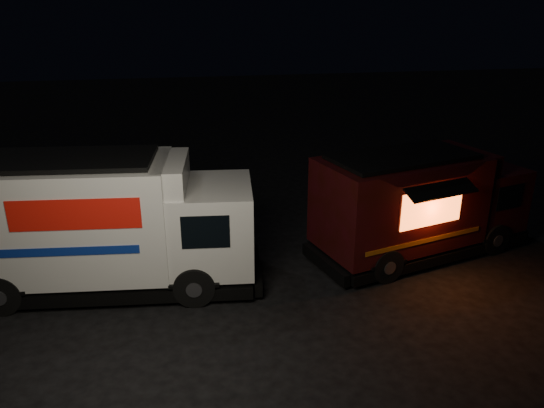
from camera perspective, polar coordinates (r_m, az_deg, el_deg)
The scene contains 3 objects.
ground at distance 13.40m, azimuth -2.53°, elevation -9.08°, with size 80.00×80.00×0.00m, color black.
white_truck at distance 13.43m, azimuth -17.37°, elevation -2.01°, with size 7.42×2.53×3.36m, color silver, non-canonical shape.
red_truck at distance 15.27m, azimuth 15.88°, elevation 0.15°, with size 6.37×2.35×2.97m, color #350910, non-canonical shape.
Camera 1 is at (-1.64, -11.48, 6.71)m, focal length 35.00 mm.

